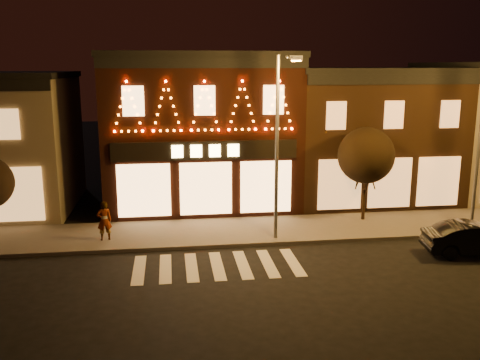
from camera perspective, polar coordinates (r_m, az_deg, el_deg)
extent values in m
plane|color=black|center=(16.95, -1.20, -14.33)|extent=(120.00, 120.00, 0.00)
cube|color=#47423D|center=(24.53, 1.32, -5.53)|extent=(44.00, 4.00, 0.15)
cube|color=black|center=(29.32, -4.38, 5.26)|extent=(10.00, 8.00, 8.00)
cube|color=black|center=(29.10, -4.51, 13.39)|extent=(10.20, 8.20, 0.30)
cube|color=black|center=(25.06, -3.95, 12.66)|extent=(10.00, 0.25, 0.50)
cube|color=black|center=(25.33, -3.80, 3.23)|extent=(9.00, 0.15, 0.90)
cube|color=#FFD87F|center=(25.23, -3.78, 3.19)|extent=(3.40, 0.08, 0.60)
cube|color=#341F12|center=(31.39, 13.28, 4.70)|extent=(9.00, 8.00, 7.20)
cube|color=black|center=(31.13, 13.63, 11.55)|extent=(9.20, 8.20, 0.30)
cube|color=black|center=(27.40, 16.67, 10.48)|extent=(9.00, 0.25, 0.50)
cylinder|color=#59595E|center=(22.39, 4.04, 3.32)|extent=(0.16, 0.16, 7.91)
cylinder|color=#59595E|center=(21.41, 5.15, 13.24)|extent=(0.48, 1.56, 0.10)
cube|color=#59595E|center=(20.71, 6.17, 13.11)|extent=(0.55, 0.39, 0.18)
cube|color=orange|center=(20.71, 6.16, 12.81)|extent=(0.41, 0.28, 0.05)
cylinder|color=#59595E|center=(25.96, 24.60, 2.94)|extent=(0.15, 0.15, 7.42)
cylinder|color=black|center=(26.54, 13.33, -2.62)|extent=(0.16, 0.16, 1.50)
sphere|color=black|center=(26.03, 13.60, 2.62)|extent=(2.74, 2.74, 2.74)
imported|color=black|center=(23.57, 24.21, -5.89)|extent=(4.20, 1.88, 1.34)
imported|color=gray|center=(23.52, -14.59, -4.32)|extent=(0.72, 0.56, 1.74)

